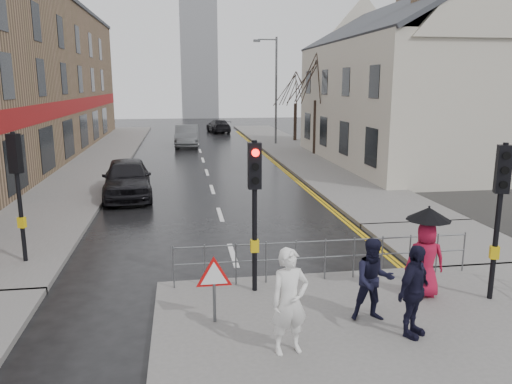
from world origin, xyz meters
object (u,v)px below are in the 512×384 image
object	(u,v)px
pedestrian_with_umbrella	(426,248)
pedestrian_d	(414,291)
pedestrian_a	(290,301)
car_parked	(127,178)
car_mid	(187,136)
pedestrian_b	(374,280)

from	to	relation	value
pedestrian_with_umbrella	pedestrian_d	distance (m)	1.97
pedestrian_a	pedestrian_with_umbrella	bearing A→B (deg)	17.34
car_parked	car_mid	distance (m)	17.53
pedestrian_b	car_mid	bearing A→B (deg)	102.29
pedestrian_b	pedestrian_d	bearing A→B (deg)	-49.37
pedestrian_b	car_mid	world-z (taller)	pedestrian_b
pedestrian_b	car_parked	size ratio (longest dim) A/B	0.34
pedestrian_d	car_parked	size ratio (longest dim) A/B	0.36
car_parked	pedestrian_d	bearing A→B (deg)	-69.35
pedestrian_a	pedestrian_d	world-z (taller)	pedestrian_a
car_mid	car_parked	bearing A→B (deg)	-96.62
pedestrian_d	pedestrian_a	bearing A→B (deg)	147.99
pedestrian_with_umbrella	car_mid	size ratio (longest dim) A/B	0.41
car_parked	car_mid	bearing A→B (deg)	75.75
pedestrian_d	car_parked	distance (m)	14.68
pedestrian_d	car_mid	distance (m)	30.75
car_mid	pedestrian_a	bearing A→B (deg)	-85.19
pedestrian_a	pedestrian_d	distance (m)	2.38
pedestrian_b	car_parked	distance (m)	13.83
pedestrian_a	car_mid	xyz separation A→B (m)	(-1.27, 30.75, -0.28)
pedestrian_a	pedestrian_d	xyz separation A→B (m)	(2.37, 0.23, -0.07)
pedestrian_d	car_mid	xyz separation A→B (m)	(-3.63, 30.53, -0.21)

